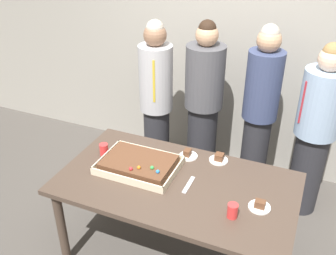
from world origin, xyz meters
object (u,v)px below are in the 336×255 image
(plated_slice_far_left, at_px, (260,206))
(drink_cup_middle, at_px, (104,150))
(party_table, at_px, (176,191))
(person_green_shirt_behind, at_px, (315,132))
(person_striped_tie_right, at_px, (156,103))
(plated_slice_near_left, at_px, (219,158))
(cake_server_utensil, at_px, (189,185))
(drink_cup_nearest, at_px, (233,211))
(person_serving_front, at_px, (203,106))
(sheet_cake, at_px, (139,164))
(person_far_right_suit, at_px, (259,112))
(plated_slice_near_right, at_px, (188,155))

(plated_slice_far_left, height_order, drink_cup_middle, drink_cup_middle)
(party_table, height_order, person_green_shirt_behind, person_green_shirt_behind)
(person_striped_tie_right, bearing_deg, drink_cup_middle, -22.56)
(plated_slice_near_left, relative_size, cake_server_utensil, 0.75)
(drink_cup_nearest, distance_m, person_serving_front, 1.40)
(party_table, bearing_deg, plated_slice_near_left, 61.17)
(drink_cup_nearest, relative_size, person_green_shirt_behind, 0.06)
(sheet_cake, relative_size, person_green_shirt_behind, 0.37)
(sheet_cake, height_order, person_striped_tie_right, person_striped_tie_right)
(party_table, relative_size, sheet_cake, 2.92)
(plated_slice_near_left, bearing_deg, person_far_right_suit, 76.36)
(person_striped_tie_right, bearing_deg, person_far_right_suit, 83.62)
(plated_slice_far_left, relative_size, person_far_right_suit, 0.09)
(sheet_cake, distance_m, plated_slice_near_left, 0.64)
(person_striped_tie_right, relative_size, person_far_right_suit, 0.99)
(person_striped_tie_right, distance_m, person_far_right_suit, 0.97)
(plated_slice_near_left, relative_size, plated_slice_near_right, 1.00)
(plated_slice_near_left, height_order, drink_cup_middle, drink_cup_middle)
(plated_slice_far_left, xyz_separation_m, person_far_right_suit, (-0.24, 1.13, 0.12))
(plated_slice_near_left, height_order, plated_slice_near_right, plated_slice_near_left)
(sheet_cake, xyz_separation_m, person_far_right_suit, (0.71, 1.04, 0.10))
(cake_server_utensil, distance_m, person_striped_tie_right, 1.15)
(plated_slice_far_left, distance_m, person_far_right_suit, 1.16)
(cake_server_utensil, bearing_deg, plated_slice_near_left, 73.82)
(drink_cup_nearest, height_order, person_green_shirt_behind, person_green_shirt_behind)
(plated_slice_far_left, xyz_separation_m, person_green_shirt_behind, (0.26, 1.07, 0.06))
(plated_slice_far_left, bearing_deg, drink_cup_nearest, -133.83)
(plated_slice_far_left, height_order, cake_server_utensil, plated_slice_far_left)
(party_table, bearing_deg, sheet_cake, 173.00)
(plated_slice_near_left, distance_m, plated_slice_near_right, 0.25)
(party_table, distance_m, drink_cup_nearest, 0.53)
(person_striped_tie_right, bearing_deg, drink_cup_nearest, 27.19)
(cake_server_utensil, relative_size, person_striped_tie_right, 0.12)
(drink_cup_middle, relative_size, person_striped_tie_right, 0.06)
(party_table, xyz_separation_m, person_far_right_suit, (0.38, 1.08, 0.22))
(plated_slice_far_left, relative_size, cake_server_utensil, 0.75)
(sheet_cake, xyz_separation_m, cake_server_utensil, (0.43, -0.05, -0.03))
(person_serving_front, height_order, person_far_right_suit, person_far_right_suit)
(plated_slice_near_left, bearing_deg, plated_slice_near_right, -170.88)
(party_table, distance_m, sheet_cake, 0.35)
(sheet_cake, bearing_deg, cake_server_utensil, -6.08)
(party_table, bearing_deg, person_serving_front, 98.03)
(plated_slice_far_left, xyz_separation_m, person_striped_tie_right, (-1.20, 0.96, 0.11))
(plated_slice_far_left, xyz_separation_m, cake_server_utensil, (-0.52, 0.04, -0.01))
(sheet_cake, height_order, plated_slice_far_left, sheet_cake)
(plated_slice_near_right, bearing_deg, person_far_right_suit, 60.53)
(sheet_cake, bearing_deg, person_green_shirt_behind, 39.24)
(plated_slice_near_left, xyz_separation_m, plated_slice_far_left, (0.41, -0.43, -0.00))
(plated_slice_near_right, bearing_deg, person_serving_front, 98.85)
(party_table, relative_size, plated_slice_far_left, 11.63)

